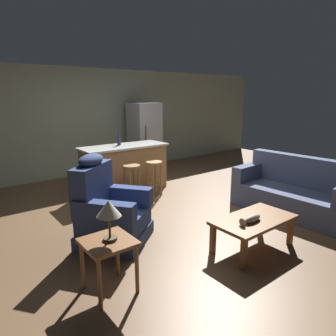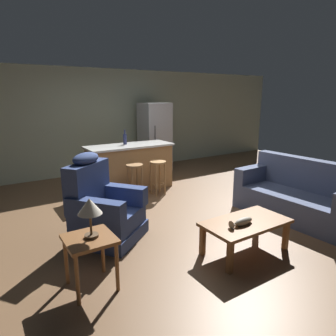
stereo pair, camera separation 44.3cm
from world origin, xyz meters
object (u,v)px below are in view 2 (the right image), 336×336
couch (298,197)px  end_table (90,246)px  kitchen_island (130,167)px  bar_stool_right (158,172)px  recliner_near_lamp (103,209)px  refrigerator (155,137)px  coffee_table (246,225)px  bottle_tall_green (125,139)px  table_lamp (90,208)px  fish_figurine (241,222)px  bar_stool_left (135,175)px

couch → end_table: 3.45m
kitchen_island → bar_stool_right: bearing=-64.2°
recliner_near_lamp → refrigerator: refrigerator is taller
end_table → coffee_table: bearing=-10.5°
recliner_near_lamp → bottle_tall_green: (1.26, 1.96, 0.64)m
couch → table_lamp: table_lamp is taller
table_lamp → kitchen_island: table_lamp is taller
end_table → bottle_tall_green: (1.77, 2.96, 0.61)m
fish_figurine → refrigerator: refrigerator is taller
end_table → table_lamp: bearing=-3.8°
bar_stool_right → refrigerator: refrigerator is taller
kitchen_island → bottle_tall_green: bottle_tall_green is taller
end_table → bar_stool_right: bar_stool_right is taller
table_lamp → recliner_near_lamp: bearing=64.1°
end_table → refrigerator: bearing=52.3°
end_table → kitchen_island: kitchen_island is taller
recliner_near_lamp → table_lamp: bearing=-63.6°
end_table → bar_stool_left: bearing=54.0°
fish_figurine → bar_stool_right: bearing=81.4°
kitchen_island → bar_stool_left: size_ratio=2.65×
bar_stool_right → kitchen_island: bearing=115.8°
couch → bar_stool_right: couch is taller
refrigerator → bottle_tall_green: bearing=-141.1°
couch → bar_stool_left: couch is taller
recliner_near_lamp → bar_stool_right: 2.03m
fish_figurine → bar_stool_right: (0.40, 2.62, 0.01)m
kitchen_island → coffee_table: bearing=-89.1°
kitchen_island → bar_stool_left: 0.66m
recliner_near_lamp → bar_stool_left: bearing=100.3°
recliner_near_lamp → table_lamp: recliner_near_lamp is taller
end_table → table_lamp: (0.02, -0.00, 0.41)m
coffee_table → kitchen_island: kitchen_island is taller
coffee_table → end_table: (-1.87, 0.35, 0.10)m
couch → refrigerator: refrigerator is taller
fish_figurine → bottle_tall_green: (0.04, 3.36, 0.60)m
fish_figurine → recliner_near_lamp: (-1.22, 1.40, -0.04)m
coffee_table → bottle_tall_green: (-0.10, 3.30, 0.70)m
coffee_table → recliner_near_lamp: 1.91m
coffee_table → table_lamp: size_ratio=2.68×
couch → table_lamp: (-3.42, 0.00, 0.53)m
bar_stool_left → bar_stool_right: 0.51m
fish_figurine → bar_stool_left: bar_stool_left is taller
couch → bar_stool_right: (-1.32, 2.22, 0.13)m
fish_figurine → couch: bearing=13.1°
kitchen_island → refrigerator: refrigerator is taller
table_lamp → bottle_tall_green: (1.75, 2.96, 0.20)m
coffee_table → table_lamp: bearing=169.4°
table_lamp → bar_stool_left: size_ratio=0.60×
kitchen_island → bar_stool_left: bearing=-108.4°
couch → bar_stool_left: size_ratio=2.85×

